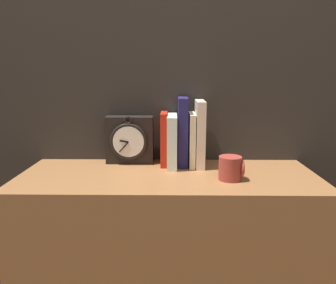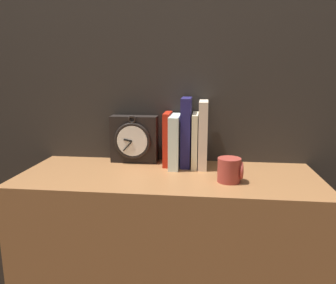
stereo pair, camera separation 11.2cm
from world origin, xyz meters
name	(u,v)px [view 1 (the left image)]	position (x,y,z in m)	size (l,w,h in m)	color
wall_back	(169,53)	(0.00, 0.22, 1.30)	(6.00, 0.05, 2.60)	#2D2823
clock	(130,140)	(-0.15, 0.15, 0.97)	(0.18, 0.08, 0.19)	black
book_slot0_red	(164,139)	(-0.02, 0.13, 0.98)	(0.02, 0.12, 0.20)	#B11F0F
book_slot1_white	(172,141)	(0.01, 0.11, 0.97)	(0.04, 0.16, 0.19)	white
book_slot2_navy	(183,132)	(0.05, 0.13, 1.01)	(0.04, 0.12, 0.26)	navy
book_slot3_cream	(192,140)	(0.09, 0.12, 0.98)	(0.02, 0.14, 0.20)	beige
book_slot4_cream	(200,134)	(0.12, 0.12, 1.00)	(0.03, 0.14, 0.25)	beige
mug	(231,168)	(0.21, -0.05, 0.92)	(0.08, 0.08, 0.08)	#9E382D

